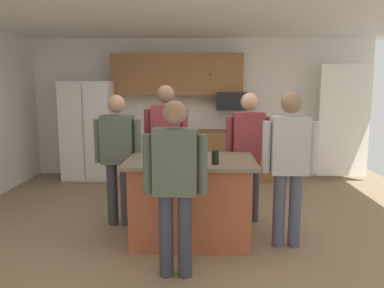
{
  "coord_description": "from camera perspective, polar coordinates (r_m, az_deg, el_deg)",
  "views": [
    {
      "loc": [
        0.14,
        -4.26,
        1.73
      ],
      "look_at": [
        -0.03,
        0.0,
        1.05
      ],
      "focal_mm": 34.41,
      "sensor_mm": 36.0,
      "label": 1
    }
  ],
  "objects": [
    {
      "name": "person_guest_right",
      "position": [
        4.67,
        8.72,
        -0.72
      ],
      "size": [
        0.57,
        0.22,
        1.64
      ],
      "rotation": [
        0.0,
        0.0,
        -2.42
      ],
      "color": "#383842",
      "rests_on": "ground"
    },
    {
      "name": "glass_dark_ale",
      "position": [
        3.78,
        3.64,
        -2.11
      ],
      "size": [
        0.07,
        0.07,
        0.14
      ],
      "color": "black",
      "rests_on": "kitchen_island"
    },
    {
      "name": "mug_blue_stoneware",
      "position": [
        3.77,
        -1.48,
        -2.46
      ],
      "size": [
        0.13,
        0.09,
        0.09
      ],
      "color": "#4C6B99",
      "rests_on": "kitchen_island"
    },
    {
      "name": "glass_pilsner",
      "position": [
        4.29,
        0.58,
        -0.8
      ],
      "size": [
        0.07,
        0.07,
        0.13
      ],
      "color": "black",
      "rests_on": "kitchen_island"
    },
    {
      "name": "person_guest_by_door",
      "position": [
        4.57,
        -11.43,
        -1.19
      ],
      "size": [
        0.57,
        0.22,
        1.62
      ],
      "rotation": [
        0.0,
        0.0,
        -0.42
      ],
      "color": "#383842",
      "rests_on": "ground"
    },
    {
      "name": "microwave_over_range",
      "position": [
        6.78,
        6.18,
        6.65
      ],
      "size": [
        0.56,
        0.4,
        0.32
      ],
      "primitive_type": "cube",
      "color": "black"
    },
    {
      "name": "person_host_foreground",
      "position": [
        4.82,
        -4.02,
        0.4
      ],
      "size": [
        0.57,
        0.23,
        1.73
      ],
      "rotation": [
        0.0,
        0.0,
        -1.14
      ],
      "color": "#383842",
      "rests_on": "ground"
    },
    {
      "name": "refrigerator",
      "position": [
        7.03,
        -15.51,
        1.97
      ],
      "size": [
        0.91,
        0.76,
        1.8
      ],
      "color": "white",
      "rests_on": "ground"
    },
    {
      "name": "ceiling",
      "position": [
        4.35,
        0.37,
        20.6
      ],
      "size": [
        7.04,
        7.04,
        0.0
      ],
      "primitive_type": "plane",
      "color": "white"
    },
    {
      "name": "floor",
      "position": [
        4.6,
        0.34,
        -13.04
      ],
      "size": [
        7.04,
        7.04,
        0.0
      ],
      "primitive_type": "plane",
      "color": "#937A5B",
      "rests_on": "ground"
    },
    {
      "name": "person_elder_center",
      "position": [
        3.26,
        -2.63,
        -5.36
      ],
      "size": [
        0.57,
        0.22,
        1.6
      ],
      "rotation": [
        0.0,
        0.0,
        1.44
      ],
      "color": "#383842",
      "rests_on": "ground"
    },
    {
      "name": "french_door_window_panel",
      "position": [
        7.12,
        22.48,
        3.31
      ],
      "size": [
        0.9,
        0.06,
        2.0
      ],
      "primitive_type": "cube",
      "color": "white",
      "rests_on": "ground"
    },
    {
      "name": "tumbler_amber",
      "position": [
        4.21,
        -6.17,
        -0.87
      ],
      "size": [
        0.07,
        0.07,
        0.16
      ],
      "color": "black",
      "rests_on": "kitchen_island"
    },
    {
      "name": "cabinet_run_upper",
      "position": [
        6.88,
        -2.29,
        10.69
      ],
      "size": [
        2.4,
        0.38,
        0.75
      ],
      "color": "#936038"
    },
    {
      "name": "kitchen_island",
      "position": [
        4.16,
        -0.17,
        -8.56
      ],
      "size": [
        1.41,
        0.94,
        0.93
      ],
      "color": "#AD5638",
      "rests_on": "ground"
    },
    {
      "name": "back_wall",
      "position": [
        7.07,
        1.12,
        5.58
      ],
      "size": [
        6.4,
        0.1,
        2.6
      ],
      "primitive_type": "cube",
      "color": "white",
      "rests_on": "ground"
    },
    {
      "name": "person_guest_left",
      "position": [
        4.0,
        14.81,
        -2.36
      ],
      "size": [
        0.57,
        0.22,
        1.66
      ],
      "rotation": [
        0.0,
        0.0,
        3.01
      ],
      "color": "#4C5166",
      "rests_on": "ground"
    },
    {
      "name": "cabinet_run_lower",
      "position": [
        6.87,
        6.05,
        -1.71
      ],
      "size": [
        1.8,
        0.63,
        0.9
      ],
      "color": "#936038",
      "rests_on": "ground"
    },
    {
      "name": "glass_short_whisky",
      "position": [
        4.08,
        0.03,
        -1.2
      ],
      "size": [
        0.07,
        0.07,
        0.15
      ],
      "color": "black",
      "rests_on": "kitchen_island"
    }
  ]
}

